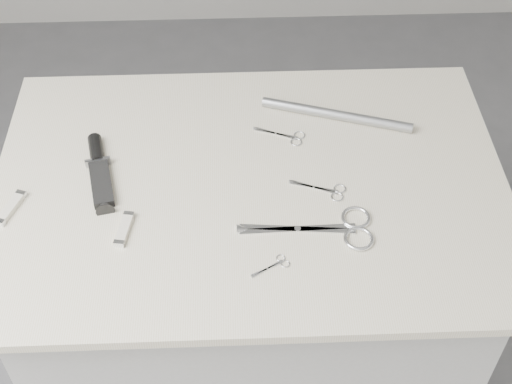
{
  "coord_description": "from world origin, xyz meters",
  "views": [
    {
      "loc": [
        -0.03,
        -0.96,
        1.91
      ],
      "look_at": [
        0.01,
        -0.03,
        0.92
      ],
      "focal_mm": 50.0,
      "sensor_mm": 36.0,
      "label": 1
    }
  ],
  "objects_px": {
    "pocket_knife_b": "(124,229)",
    "metal_rail": "(336,115)",
    "large_shears": "(336,228)",
    "sheathed_knife": "(99,168)",
    "pocket_knife_a": "(11,208)",
    "embroidery_scissors_a": "(327,190)",
    "tiny_scissors": "(274,265)",
    "plinth": "(251,318)",
    "embroidery_scissors_b": "(288,136)"
  },
  "relations": [
    {
      "from": "pocket_knife_b",
      "to": "metal_rail",
      "type": "distance_m",
      "value": 0.52
    },
    {
      "from": "large_shears",
      "to": "sheathed_knife",
      "type": "height_order",
      "value": "sheathed_knife"
    },
    {
      "from": "large_shears",
      "to": "pocket_knife_b",
      "type": "bearing_deg",
      "value": -179.97
    },
    {
      "from": "pocket_knife_a",
      "to": "pocket_knife_b",
      "type": "xyz_separation_m",
      "value": [
        0.22,
        -0.06,
        -0.0
      ]
    },
    {
      "from": "embroidery_scissors_a",
      "to": "sheathed_knife",
      "type": "xyz_separation_m",
      "value": [
        -0.44,
        0.07,
        0.01
      ]
    },
    {
      "from": "large_shears",
      "to": "pocket_knife_a",
      "type": "bearing_deg",
      "value": 174.91
    },
    {
      "from": "pocket_knife_a",
      "to": "tiny_scissors",
      "type": "bearing_deg",
      "value": -86.8
    },
    {
      "from": "sheathed_knife",
      "to": "plinth",
      "type": "bearing_deg",
      "value": -110.39
    },
    {
      "from": "pocket_knife_a",
      "to": "metal_rail",
      "type": "bearing_deg",
      "value": -49.23
    },
    {
      "from": "plinth",
      "to": "metal_rail",
      "type": "distance_m",
      "value": 0.55
    },
    {
      "from": "tiny_scissors",
      "to": "pocket_knife_a",
      "type": "relative_size",
      "value": 0.83
    },
    {
      "from": "embroidery_scissors_a",
      "to": "tiny_scissors",
      "type": "relative_size",
      "value": 1.54
    },
    {
      "from": "embroidery_scissors_a",
      "to": "pocket_knife_a",
      "type": "relative_size",
      "value": 1.28
    },
    {
      "from": "plinth",
      "to": "embroidery_scissors_a",
      "type": "relative_size",
      "value": 8.27
    },
    {
      "from": "metal_rail",
      "to": "large_shears",
      "type": "bearing_deg",
      "value": -96.69
    },
    {
      "from": "large_shears",
      "to": "embroidery_scissors_a",
      "type": "bearing_deg",
      "value": 94.96
    },
    {
      "from": "embroidery_scissors_b",
      "to": "sheathed_knife",
      "type": "xyz_separation_m",
      "value": [
        -0.38,
        -0.08,
        0.01
      ]
    },
    {
      "from": "plinth",
      "to": "pocket_knife_b",
      "type": "distance_m",
      "value": 0.54
    },
    {
      "from": "sheathed_knife",
      "to": "metal_rail",
      "type": "relative_size",
      "value": 0.61
    },
    {
      "from": "pocket_knife_a",
      "to": "pocket_knife_b",
      "type": "distance_m",
      "value": 0.22
    },
    {
      "from": "plinth",
      "to": "sheathed_knife",
      "type": "relative_size",
      "value": 4.6
    },
    {
      "from": "pocket_knife_b",
      "to": "metal_rail",
      "type": "bearing_deg",
      "value": -44.8
    },
    {
      "from": "embroidery_scissors_b",
      "to": "pocket_knife_b",
      "type": "distance_m",
      "value": 0.4
    },
    {
      "from": "large_shears",
      "to": "embroidery_scissors_b",
      "type": "xyz_separation_m",
      "value": [
        -0.07,
        0.25,
        -0.0
      ]
    },
    {
      "from": "large_shears",
      "to": "metal_rail",
      "type": "xyz_separation_m",
      "value": [
        0.04,
        0.31,
        0.01
      ]
    },
    {
      "from": "tiny_scissors",
      "to": "sheathed_knife",
      "type": "bearing_deg",
      "value": 113.62
    },
    {
      "from": "plinth",
      "to": "pocket_knife_b",
      "type": "height_order",
      "value": "pocket_knife_b"
    },
    {
      "from": "pocket_knife_a",
      "to": "metal_rail",
      "type": "height_order",
      "value": "metal_rail"
    },
    {
      "from": "plinth",
      "to": "tiny_scissors",
      "type": "relative_size",
      "value": 12.72
    },
    {
      "from": "large_shears",
      "to": "pocket_knife_b",
      "type": "distance_m",
      "value": 0.39
    },
    {
      "from": "embroidery_scissors_a",
      "to": "embroidery_scissors_b",
      "type": "bearing_deg",
      "value": 132.68
    },
    {
      "from": "embroidery_scissors_b",
      "to": "plinth",
      "type": "bearing_deg",
      "value": -100.88
    },
    {
      "from": "embroidery_scissors_a",
      "to": "metal_rail",
      "type": "xyz_separation_m",
      "value": [
        0.04,
        0.21,
        0.01
      ]
    },
    {
      "from": "plinth",
      "to": "embroidery_scissors_b",
      "type": "height_order",
      "value": "embroidery_scissors_b"
    },
    {
      "from": "metal_rail",
      "to": "embroidery_scissors_b",
      "type": "bearing_deg",
      "value": -153.31
    },
    {
      "from": "embroidery_scissors_a",
      "to": "pocket_knife_b",
      "type": "distance_m",
      "value": 0.39
    },
    {
      "from": "sheathed_knife",
      "to": "pocket_knife_a",
      "type": "bearing_deg",
      "value": 110.28
    },
    {
      "from": "pocket_knife_b",
      "to": "metal_rail",
      "type": "height_order",
      "value": "metal_rail"
    },
    {
      "from": "embroidery_scissors_a",
      "to": "metal_rail",
      "type": "relative_size",
      "value": 0.34
    },
    {
      "from": "pocket_knife_b",
      "to": "plinth",
      "type": "bearing_deg",
      "value": -53.59
    },
    {
      "from": "embroidery_scissors_b",
      "to": "pocket_knife_a",
      "type": "xyz_separation_m",
      "value": [
        -0.53,
        -0.18,
        0.0
      ]
    },
    {
      "from": "embroidery_scissors_a",
      "to": "pocket_knife_b",
      "type": "relative_size",
      "value": 1.36
    },
    {
      "from": "plinth",
      "to": "tiny_scissors",
      "type": "height_order",
      "value": "tiny_scissors"
    },
    {
      "from": "embroidery_scissors_b",
      "to": "tiny_scissors",
      "type": "height_order",
      "value": "same"
    },
    {
      "from": "large_shears",
      "to": "embroidery_scissors_a",
      "type": "relative_size",
      "value": 2.24
    },
    {
      "from": "large_shears",
      "to": "embroidery_scissors_a",
      "type": "height_order",
      "value": "large_shears"
    },
    {
      "from": "tiny_scissors",
      "to": "pocket_knife_b",
      "type": "distance_m",
      "value": 0.28
    },
    {
      "from": "embroidery_scissors_a",
      "to": "pocket_knife_a",
      "type": "bearing_deg",
      "value": -157.39
    },
    {
      "from": "pocket_knife_a",
      "to": "pocket_knife_b",
      "type": "relative_size",
      "value": 1.06
    },
    {
      "from": "plinth",
      "to": "embroidery_scissors_a",
      "type": "bearing_deg",
      "value": -11.29
    }
  ]
}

